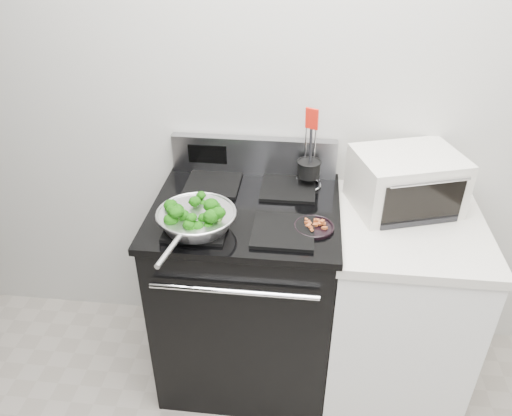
# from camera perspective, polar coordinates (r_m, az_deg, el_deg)

# --- Properties ---
(back_wall) EXTENTS (4.00, 0.02, 2.70)m
(back_wall) POSITION_cam_1_polar(r_m,az_deg,el_deg) (2.22, 7.77, 13.15)
(back_wall) COLOR #B6B4AC
(back_wall) RESTS_ON ground
(gas_range) EXTENTS (0.79, 0.69, 1.13)m
(gas_range) POSITION_cam_1_polar(r_m,az_deg,el_deg) (2.38, -1.07, -9.33)
(gas_range) COLOR black
(gas_range) RESTS_ON floor
(counter) EXTENTS (0.62, 0.68, 0.92)m
(counter) POSITION_cam_1_polar(r_m,az_deg,el_deg) (2.42, 15.53, -10.73)
(counter) COLOR white
(counter) RESTS_ON floor
(skillet) EXTENTS (0.31, 0.49, 0.07)m
(skillet) POSITION_cam_1_polar(r_m,az_deg,el_deg) (1.94, -6.84, -1.22)
(skillet) COLOR silver
(skillet) RESTS_ON gas_range
(broccoli_pile) EXTENTS (0.24, 0.24, 0.08)m
(broccoli_pile) POSITION_cam_1_polar(r_m,az_deg,el_deg) (1.94, -6.84, -0.72)
(broccoli_pile) COLOR black
(broccoli_pile) RESTS_ON skillet
(bacon_plate) EXTENTS (0.16, 0.16, 0.04)m
(bacon_plate) POSITION_cam_1_polar(r_m,az_deg,el_deg) (1.97, 6.65, -1.93)
(bacon_plate) COLOR black
(bacon_plate) RESTS_ON gas_range
(utensil_holder) EXTENTS (0.12, 0.12, 0.37)m
(utensil_holder) POSITION_cam_1_polar(r_m,az_deg,el_deg) (2.23, 6.03, 4.03)
(utensil_holder) COLOR silver
(utensil_holder) RESTS_ON gas_range
(toaster_oven) EXTENTS (0.50, 0.43, 0.24)m
(toaster_oven) POSITION_cam_1_polar(r_m,az_deg,el_deg) (2.19, 16.73, 2.96)
(toaster_oven) COLOR beige
(toaster_oven) RESTS_ON counter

